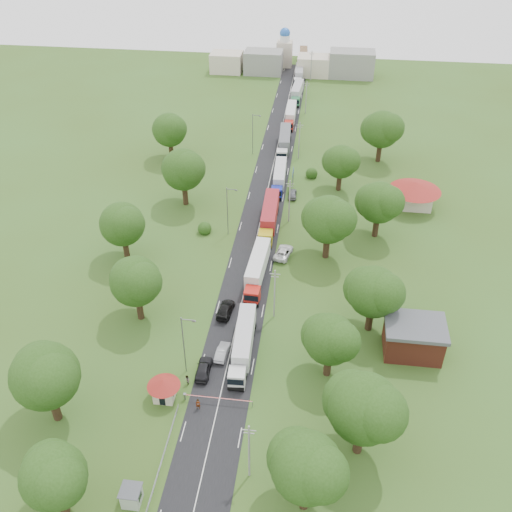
% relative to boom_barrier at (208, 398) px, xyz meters
% --- Properties ---
extents(ground, '(260.00, 260.00, 0.00)m').
position_rel_boom_barrier_xyz_m(ground, '(1.36, 25.00, -0.89)').
color(ground, '#38501A').
rests_on(ground, ground).
extents(road, '(8.00, 200.00, 0.04)m').
position_rel_boom_barrier_xyz_m(road, '(1.36, 45.00, -0.89)').
color(road, black).
rests_on(road, ground).
extents(boom_barrier, '(9.22, 0.35, 1.18)m').
position_rel_boom_barrier_xyz_m(boom_barrier, '(0.00, 0.00, 0.00)').
color(boom_barrier, slate).
rests_on(boom_barrier, ground).
extents(guard_booth, '(4.40, 4.40, 3.45)m').
position_rel_boom_barrier_xyz_m(guard_booth, '(-5.84, -0.00, 1.27)').
color(guard_booth, beige).
rests_on(guard_booth, ground).
extents(kiosk, '(2.30, 2.30, 2.41)m').
position_rel_boom_barrier_xyz_m(kiosk, '(-5.64, -15.00, 0.34)').
color(kiosk, '#99A593').
rests_on(kiosk, ground).
extents(guard_rail, '(0.10, 17.00, 1.70)m').
position_rel_boom_barrier_xyz_m(guard_rail, '(-3.64, -10.00, -0.89)').
color(guard_rail, slate).
rests_on(guard_rail, ground).
extents(info_sign, '(0.12, 3.10, 4.10)m').
position_rel_boom_barrier_xyz_m(info_sign, '(6.56, 60.00, 2.11)').
color(info_sign, slate).
rests_on(info_sign, ground).
extents(pole_0, '(1.60, 0.24, 9.00)m').
position_rel_boom_barrier_xyz_m(pole_0, '(6.86, -10.00, 3.79)').
color(pole_0, gray).
rests_on(pole_0, ground).
extents(pole_1, '(1.60, 0.24, 9.00)m').
position_rel_boom_barrier_xyz_m(pole_1, '(6.86, 18.00, 3.79)').
color(pole_1, gray).
rests_on(pole_1, ground).
extents(pole_2, '(1.60, 0.24, 9.00)m').
position_rel_boom_barrier_xyz_m(pole_2, '(6.86, 46.00, 3.79)').
color(pole_2, gray).
rests_on(pole_2, ground).
extents(pole_3, '(1.60, 0.24, 9.00)m').
position_rel_boom_barrier_xyz_m(pole_3, '(6.86, 74.00, 3.79)').
color(pole_3, gray).
rests_on(pole_3, ground).
extents(pole_4, '(1.60, 0.24, 9.00)m').
position_rel_boom_barrier_xyz_m(pole_4, '(6.86, 102.00, 3.79)').
color(pole_4, gray).
rests_on(pole_4, ground).
extents(pole_5, '(1.60, 0.24, 9.00)m').
position_rel_boom_barrier_xyz_m(pole_5, '(6.86, 130.00, 3.79)').
color(pole_5, gray).
rests_on(pole_5, ground).
extents(lamp_0, '(2.03, 0.22, 10.00)m').
position_rel_boom_barrier_xyz_m(lamp_0, '(-3.99, 5.00, 4.66)').
color(lamp_0, slate).
rests_on(lamp_0, ground).
extents(lamp_1, '(2.03, 0.22, 10.00)m').
position_rel_boom_barrier_xyz_m(lamp_1, '(-3.99, 40.00, 4.66)').
color(lamp_1, slate).
rests_on(lamp_1, ground).
extents(lamp_2, '(2.03, 0.22, 10.00)m').
position_rel_boom_barrier_xyz_m(lamp_2, '(-3.99, 75.00, 4.66)').
color(lamp_2, slate).
rests_on(lamp_2, ground).
extents(tree_0, '(8.80, 8.80, 11.07)m').
position_rel_boom_barrier_xyz_m(tree_0, '(13.35, -12.84, 6.33)').
color(tree_0, '#382616').
rests_on(tree_0, ground).
extents(tree_1, '(9.60, 9.60, 12.05)m').
position_rel_boom_barrier_xyz_m(tree_1, '(19.34, -4.83, 6.96)').
color(tree_1, '#382616').
rests_on(tree_1, ground).
extents(tree_2, '(8.00, 8.00, 10.10)m').
position_rel_boom_barrier_xyz_m(tree_2, '(15.35, 7.14, 5.70)').
color(tree_2, '#382616').
rests_on(tree_2, ground).
extents(tree_3, '(8.80, 8.80, 11.07)m').
position_rel_boom_barrier_xyz_m(tree_3, '(21.35, 17.16, 6.33)').
color(tree_3, '#382616').
rests_on(tree_3, ground).
extents(tree_4, '(9.60, 9.60, 12.05)m').
position_rel_boom_barrier_xyz_m(tree_4, '(14.34, 35.17, 6.96)').
color(tree_4, '#382616').
rests_on(tree_4, ground).
extents(tree_5, '(8.80, 8.80, 11.07)m').
position_rel_boom_barrier_xyz_m(tree_5, '(23.35, 43.16, 6.33)').
color(tree_5, '#382616').
rests_on(tree_5, ground).
extents(tree_6, '(8.00, 8.00, 10.10)m').
position_rel_boom_barrier_xyz_m(tree_6, '(16.35, 60.14, 5.70)').
color(tree_6, '#382616').
rests_on(tree_6, ground).
extents(tree_7, '(9.60, 9.60, 12.05)m').
position_rel_boom_barrier_xyz_m(tree_7, '(25.34, 75.17, 6.96)').
color(tree_7, '#382616').
rests_on(tree_7, ground).
extents(tree_8, '(8.00, 8.00, 10.10)m').
position_rel_boom_barrier_xyz_m(tree_8, '(-12.65, -16.86, 5.70)').
color(tree_8, '#382616').
rests_on(tree_8, ground).
extents(tree_9, '(9.60, 9.60, 12.05)m').
position_rel_boom_barrier_xyz_m(tree_9, '(-18.66, -4.83, 6.96)').
color(tree_9, '#382616').
rests_on(tree_9, ground).
extents(tree_10, '(8.80, 8.80, 11.07)m').
position_rel_boom_barrier_xyz_m(tree_10, '(-13.65, 15.16, 6.33)').
color(tree_10, '#382616').
rests_on(tree_10, ground).
extents(tree_11, '(8.80, 8.80, 11.07)m').
position_rel_boom_barrier_xyz_m(tree_11, '(-20.65, 30.16, 6.33)').
color(tree_11, '#382616').
rests_on(tree_11, ground).
extents(tree_12, '(9.60, 9.60, 12.05)m').
position_rel_boom_barrier_xyz_m(tree_12, '(-14.66, 50.17, 6.96)').
color(tree_12, '#382616').
rests_on(tree_12, ground).
extents(tree_13, '(8.80, 8.80, 11.07)m').
position_rel_boom_barrier_xyz_m(tree_13, '(-22.65, 70.16, 6.33)').
color(tree_13, '#382616').
rests_on(tree_13, ground).
extents(house_brick, '(8.60, 6.60, 5.20)m').
position_rel_boom_barrier_xyz_m(house_brick, '(27.36, 13.00, 1.76)').
color(house_brick, maroon).
rests_on(house_brick, ground).
extents(house_cream, '(10.08, 10.08, 5.80)m').
position_rel_boom_barrier_xyz_m(house_cream, '(31.36, 55.00, 2.75)').
color(house_cream, beige).
rests_on(house_cream, ground).
extents(distant_town, '(52.00, 8.00, 8.00)m').
position_rel_boom_barrier_xyz_m(distant_town, '(2.04, 135.00, 2.60)').
color(distant_town, gray).
rests_on(distant_town, ground).
extents(church, '(5.00, 5.00, 12.30)m').
position_rel_boom_barrier_xyz_m(church, '(-2.64, 143.00, 4.50)').
color(church, beige).
rests_on(church, ground).
extents(truck_0, '(2.83, 14.01, 3.87)m').
position_rel_boom_barrier_xyz_m(truck_0, '(3.31, 9.36, 1.16)').
color(truck_0, silver).
rests_on(truck_0, ground).
extents(truck_1, '(3.08, 14.55, 4.02)m').
position_rel_boom_barrier_xyz_m(truck_1, '(3.04, 26.98, 1.24)').
color(truck_1, red).
rests_on(truck_1, ground).
extents(truck_2, '(2.93, 15.46, 4.28)m').
position_rel_boom_barrier_xyz_m(truck_2, '(3.28, 43.76, 1.38)').
color(truck_2, gold).
rests_on(truck_2, ground).
extents(truck_3, '(2.72, 13.60, 3.76)m').
position_rel_boom_barrier_xyz_m(truck_3, '(3.63, 60.36, 1.10)').
color(truck_3, '#192699').
rests_on(truck_3, ground).
extents(truck_4, '(3.15, 14.71, 4.06)m').
position_rel_boom_barrier_xyz_m(truck_4, '(3.14, 78.34, 1.27)').
color(truck_4, silver).
rests_on(truck_4, ground).
extents(truck_5, '(2.55, 13.67, 3.79)m').
position_rel_boom_barrier_xyz_m(truck_5, '(3.28, 95.54, 1.12)').
color(truck_5, '#AE241A').
rests_on(truck_5, ground).
extents(truck_6, '(3.06, 14.03, 3.88)m').
position_rel_boom_barrier_xyz_m(truck_6, '(3.74, 112.66, 1.16)').
color(truck_6, '#276941').
rests_on(truck_6, ground).
extents(truck_7, '(2.74, 13.62, 3.77)m').
position_rel_boom_barrier_xyz_m(truck_7, '(3.22, 129.06, 1.11)').
color(truck_7, silver).
rests_on(truck_7, ground).
extents(truck_8, '(3.37, 15.10, 4.17)m').
position_rel_boom_barrier_xyz_m(truck_8, '(3.55, 145.76, 1.32)').
color(truck_8, brown).
rests_on(truck_8, ground).
extents(car_lane_front, '(2.02, 4.86, 1.65)m').
position_rel_boom_barrier_xyz_m(car_lane_front, '(-1.64, 4.99, -0.07)').
color(car_lane_front, black).
rests_on(car_lane_front, ground).
extents(car_lane_mid, '(1.80, 4.36, 1.40)m').
position_rel_boom_barrier_xyz_m(car_lane_mid, '(0.36, 8.65, -0.19)').
color(car_lane_mid, '#A1A2A9').
rests_on(car_lane_mid, ground).
extents(car_lane_rear, '(2.62, 5.43, 1.52)m').
position_rel_boom_barrier_xyz_m(car_lane_rear, '(-0.76, 17.74, -0.13)').
color(car_lane_rear, black).
rests_on(car_lane_rear, ground).
extents(car_verge_near, '(3.64, 5.89, 1.52)m').
position_rel_boom_barrier_xyz_m(car_verge_near, '(6.86, 34.31, -0.13)').
color(car_verge_near, white).
rests_on(car_verge_near, ground).
extents(car_verge_far, '(1.85, 4.32, 1.45)m').
position_rel_boom_barrier_xyz_m(car_verge_far, '(6.86, 55.73, -0.16)').
color(car_verge_far, slate).
rests_on(car_verge_far, ground).
extents(pedestrian_near, '(0.66, 0.48, 1.69)m').
position_rel_boom_barrier_xyz_m(pedestrian_near, '(-1.08, -1.25, -0.05)').
color(pedestrian_near, gray).
rests_on(pedestrian_near, ground).
extents(pedestrian_booth, '(0.86, 0.95, 1.59)m').
position_rel_boom_barrier_xyz_m(pedestrian_booth, '(-3.44, 2.65, -0.10)').
color(pedestrian_booth, gray).
rests_on(pedestrian_booth, ground).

